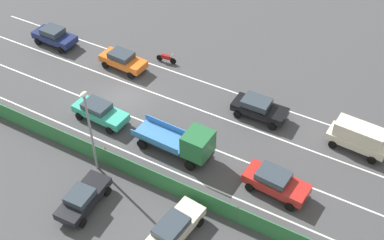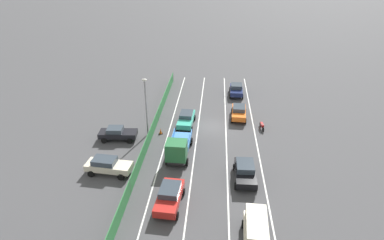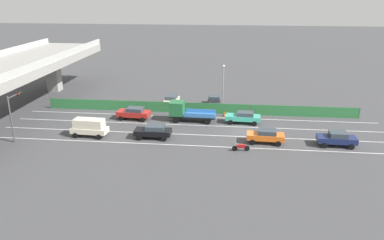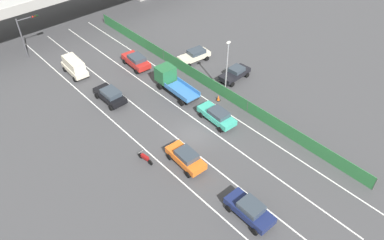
% 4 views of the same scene
% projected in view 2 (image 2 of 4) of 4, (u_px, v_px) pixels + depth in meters
% --- Properties ---
extents(ground_plane, '(300.00, 300.00, 0.00)m').
position_uv_depth(ground_plane, '(212.00, 126.00, 41.33)').
color(ground_plane, '#424244').
extents(lane_line_left_edge, '(0.14, 48.65, 0.01)m').
position_uv_depth(lane_line_left_edge, '(259.00, 155.00, 35.32)').
color(lane_line_left_edge, silver).
rests_on(lane_line_left_edge, ground).
extents(lane_line_mid_left, '(0.14, 48.65, 0.01)m').
position_uv_depth(lane_line_mid_left, '(227.00, 153.00, 35.56)').
color(lane_line_mid_left, silver).
rests_on(lane_line_mid_left, ground).
extents(lane_line_mid_right, '(0.14, 48.65, 0.01)m').
position_uv_depth(lane_line_mid_right, '(195.00, 152.00, 35.79)').
color(lane_line_mid_right, silver).
rests_on(lane_line_mid_right, ground).
extents(lane_line_right_edge, '(0.14, 48.65, 0.01)m').
position_uv_depth(lane_line_right_edge, '(163.00, 151.00, 36.03)').
color(lane_line_right_edge, silver).
rests_on(lane_line_right_edge, ground).
extents(green_fence, '(0.10, 44.75, 1.53)m').
position_uv_depth(green_fence, '(147.00, 144.00, 35.81)').
color(green_fence, '#2D753D').
rests_on(green_fence, ground).
extents(car_sedan_red, '(2.33, 4.59, 1.67)m').
position_uv_depth(car_sedan_red, '(170.00, 196.00, 27.86)').
color(car_sedan_red, red).
rests_on(car_sedan_red, ground).
extents(car_taxi_teal, '(2.14, 4.66, 1.58)m').
position_uv_depth(car_taxi_teal, '(186.00, 118.00, 41.17)').
color(car_taxi_teal, teal).
rests_on(car_taxi_teal, ground).
extents(car_taxi_orange, '(2.14, 4.37, 1.62)m').
position_uv_depth(car_taxi_orange, '(239.00, 112.00, 42.90)').
color(car_taxi_orange, orange).
rests_on(car_taxi_orange, ground).
extents(car_sedan_navy, '(2.10, 4.33, 1.69)m').
position_uv_depth(car_sedan_navy, '(236.00, 89.00, 50.00)').
color(car_sedan_navy, navy).
rests_on(car_sedan_navy, ground).
extents(car_sedan_black, '(2.09, 4.39, 1.62)m').
position_uv_depth(car_sedan_black, '(245.00, 171.00, 31.09)').
color(car_sedan_black, black).
rests_on(car_sedan_black, ground).
extents(car_van_cream, '(2.13, 4.47, 2.20)m').
position_uv_depth(car_van_cream, '(256.00, 231.00, 23.93)').
color(car_van_cream, beige).
rests_on(car_van_cream, ground).
extents(flatbed_truck_blue, '(2.45, 6.21, 2.66)m').
position_uv_depth(flatbed_truck_blue, '(178.00, 149.00, 33.84)').
color(flatbed_truck_blue, black).
rests_on(flatbed_truck_blue, ground).
extents(motorcycle, '(0.60, 1.95, 0.93)m').
position_uv_depth(motorcycle, '(262.00, 126.00, 40.34)').
color(motorcycle, black).
rests_on(motorcycle, ground).
extents(parked_sedan_dark, '(4.36, 2.13, 1.54)m').
position_uv_depth(parked_sedan_dark, '(117.00, 133.00, 37.85)').
color(parked_sedan_dark, black).
rests_on(parked_sedan_dark, ground).
extents(parked_sedan_cream, '(4.58, 2.28, 1.63)m').
position_uv_depth(parked_sedan_cream, '(108.00, 165.00, 31.96)').
color(parked_sedan_cream, beige).
rests_on(parked_sedan_cream, ground).
extents(street_lamp, '(0.60, 0.36, 6.98)m').
position_uv_depth(street_lamp, '(146.00, 102.00, 37.36)').
color(street_lamp, gray).
rests_on(street_lamp, ground).
extents(traffic_cone, '(0.47, 0.47, 0.70)m').
position_uv_depth(traffic_cone, '(161.00, 131.00, 39.32)').
color(traffic_cone, orange).
rests_on(traffic_cone, ground).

